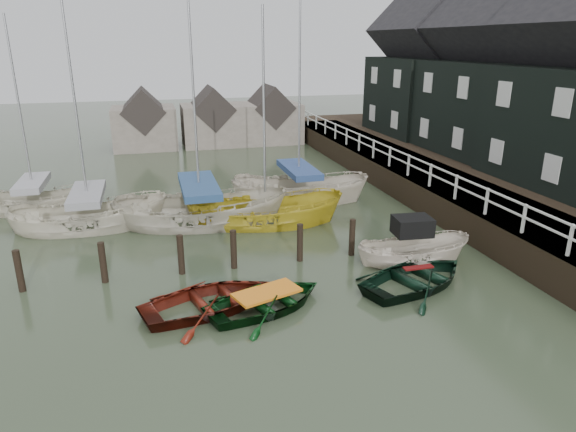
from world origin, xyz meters
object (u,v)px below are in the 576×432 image
object	(u,v)px
motorboat	(412,260)
sailboat_b	(201,223)
rowboat_red	(210,309)
sailboat_c	(266,223)
sailboat_e	(36,210)
rowboat_dkgreen	(417,286)
sailboat_a	(91,227)
rowboat_green	(267,308)
sailboat_d	(299,199)

from	to	relation	value
motorboat	sailboat_b	size ratio (longest dim) A/B	0.35
rowboat_red	sailboat_c	size ratio (longest dim) A/B	0.40
rowboat_red	sailboat_c	bearing A→B (deg)	-41.24
sailboat_e	sailboat_b	bearing A→B (deg)	-107.18
rowboat_dkgreen	sailboat_a	world-z (taller)	sailboat_a
rowboat_red	sailboat_a	distance (m)	9.28
rowboat_green	rowboat_dkgreen	xyz separation A→B (m)	(5.03, 0.19, 0.00)
sailboat_c	sailboat_d	world-z (taller)	sailboat_d
rowboat_red	rowboat_green	bearing A→B (deg)	-120.25
motorboat	sailboat_e	xyz separation A→B (m)	(-14.15, 9.96, -0.04)
rowboat_dkgreen	sailboat_e	bearing A→B (deg)	29.18
motorboat	rowboat_green	bearing A→B (deg)	113.88
rowboat_dkgreen	motorboat	world-z (taller)	motorboat
rowboat_red	rowboat_green	distance (m)	1.68
rowboat_red	motorboat	distance (m)	7.56
rowboat_green	sailboat_d	xyz separation A→B (m)	(4.01, 10.38, 0.06)
rowboat_green	sailboat_a	bearing A→B (deg)	14.37
sailboat_a	rowboat_dkgreen	bearing A→B (deg)	-127.09
motorboat	sailboat_a	world-z (taller)	sailboat_a
sailboat_c	sailboat_d	xyz separation A→B (m)	(2.38, 2.99, 0.05)
sailboat_a	rowboat_green	bearing A→B (deg)	-145.47
sailboat_a	sailboat_c	distance (m)	7.44
rowboat_red	sailboat_d	bearing A→B (deg)	-45.71
sailboat_d	sailboat_e	size ratio (longest dim) A/B	1.19
sailboat_d	sailboat_e	world-z (taller)	sailboat_d
motorboat	sailboat_e	bearing A→B (deg)	60.54
motorboat	rowboat_dkgreen	bearing A→B (deg)	162.21
rowboat_dkgreen	sailboat_e	xyz separation A→B (m)	(-13.41, 11.67, 0.06)
sailboat_a	sailboat_d	xyz separation A→B (m)	(9.69, 1.62, 0.00)
rowboat_dkgreen	sailboat_d	distance (m)	10.24
sailboat_b	sailboat_a	bearing A→B (deg)	90.84
rowboat_red	rowboat_dkgreen	distance (m)	6.67
sailboat_b	sailboat_d	size ratio (longest dim) A/B	1.03
motorboat	sailboat_e	world-z (taller)	sailboat_e
rowboat_green	rowboat_red	bearing A→B (deg)	57.35
rowboat_dkgreen	sailboat_d	xyz separation A→B (m)	(-1.03, 10.19, 0.06)
motorboat	sailboat_a	bearing A→B (deg)	64.80
motorboat	sailboat_d	bearing A→B (deg)	17.49
sailboat_e	rowboat_red	bearing A→B (deg)	-138.97
sailboat_b	sailboat_e	distance (m)	8.21
sailboat_e	rowboat_green	bearing A→B (deg)	-134.23
rowboat_dkgreen	sailboat_a	bearing A→B (deg)	31.59
sailboat_a	sailboat_b	world-z (taller)	sailboat_b
sailboat_d	sailboat_c	bearing A→B (deg)	162.20
sailboat_e	sailboat_d	bearing A→B (deg)	-86.31
rowboat_green	sailboat_c	world-z (taller)	sailboat_c
motorboat	sailboat_d	xyz separation A→B (m)	(-1.77, 8.48, -0.04)
rowboat_green	sailboat_b	xyz separation A→B (m)	(-1.11, 8.04, 0.06)
sailboat_b	sailboat_c	distance (m)	2.82
rowboat_green	sailboat_e	xyz separation A→B (m)	(-8.38, 11.86, 0.06)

